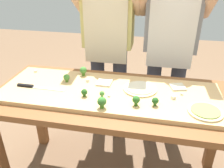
{
  "coord_description": "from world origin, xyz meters",
  "views": [
    {
      "loc": [
        0.23,
        -1.26,
        1.52
      ],
      "look_at": [
        -0.01,
        -0.03,
        0.86
      ],
      "focal_mm": 37.24,
      "sensor_mm": 36.0,
      "label": 1
    }
  ],
  "objects": [
    {
      "name": "broccoli_floret_back_right",
      "position": [
        -0.35,
        0.07,
        0.83
      ],
      "size": [
        0.04,
        0.04,
        0.06
      ],
      "color": "#487A23",
      "rests_on": "cutting_board"
    },
    {
      "name": "broccoli_floret_front_right",
      "position": [
        0.25,
        -0.12,
        0.82
      ],
      "size": [
        0.04,
        0.04,
        0.05
      ],
      "color": "#2C5915",
      "rests_on": "cutting_board"
    },
    {
      "name": "pizza_slice_center",
      "position": [
        0.39,
        0.13,
        0.8
      ],
      "size": [
        0.11,
        0.11,
        0.01
      ],
      "primitive_type": "cube",
      "rotation": [
        0.0,
        0.0,
        0.26
      ],
      "color": "beige",
      "rests_on": "cutting_board"
    },
    {
      "name": "broccoli_floret_center_left",
      "position": [
        -0.17,
        -0.1,
        0.82
      ],
      "size": [
        0.04,
        0.04,
        0.05
      ],
      "color": "#2C5915",
      "rests_on": "cutting_board"
    },
    {
      "name": "pizza_slice_far_right",
      "position": [
        -0.09,
        0.09,
        0.8
      ],
      "size": [
        0.1,
        0.1,
        0.01
      ],
      "primitive_type": "cube",
      "rotation": [
        0.0,
        0.0,
        -0.03
      ],
      "color": "beige",
      "rests_on": "cutting_board"
    },
    {
      "name": "cheese_crumble_b",
      "position": [
        -0.21,
        0.1,
        0.8
      ],
      "size": [
        0.03,
        0.03,
        0.02
      ],
      "primitive_type": "cube",
      "rotation": [
        0.0,
        0.0,
        0.42
      ],
      "color": "silver",
      "rests_on": "cutting_board"
    },
    {
      "name": "prep_table",
      "position": [
        0.0,
        0.0,
        0.65
      ],
      "size": [
        1.59,
        0.69,
        0.77
      ],
      "color": "brown",
      "rests_on": "ground"
    },
    {
      "name": "cutting_board",
      "position": [
        -0.04,
        -0.0,
        0.78
      ],
      "size": [
        1.39,
        0.49,
        0.03
      ],
      "primitive_type": "cube",
      "color": "tan",
      "rests_on": "prep_table"
    },
    {
      "name": "broccoli_floret_center_right",
      "position": [
        -0.27,
        0.18,
        0.83
      ],
      "size": [
        0.05,
        0.05,
        0.07
      ],
      "color": "#487A23",
      "rests_on": "cutting_board"
    },
    {
      "name": "broccoli_floret_front_mid",
      "position": [
        -0.04,
        -0.2,
        0.83
      ],
      "size": [
        0.05,
        0.05,
        0.07
      ],
      "color": "#3F7220",
      "rests_on": "cutting_board"
    },
    {
      "name": "cheese_crumble_d",
      "position": [
        -0.63,
        0.17,
        0.8
      ],
      "size": [
        0.02,
        0.02,
        0.02
      ],
      "primitive_type": "cube",
      "rotation": [
        0.0,
        0.0,
        1.06
      ],
      "color": "silver",
      "rests_on": "cutting_board"
    },
    {
      "name": "cheese_crumble_a",
      "position": [
        0.36,
        -0.02,
        0.8
      ],
      "size": [
        0.03,
        0.03,
        0.02
      ],
      "primitive_type": "cube",
      "rotation": [
        0.0,
        0.0,
        0.59
      ],
      "color": "white",
      "rests_on": "cutting_board"
    },
    {
      "name": "cook_left",
      "position": [
        -0.16,
        0.56,
        1.0
      ],
      "size": [
        0.54,
        0.39,
        1.67
      ],
      "color": "#333847",
      "rests_on": "ground"
    },
    {
      "name": "cheese_crumble_c",
      "position": [
        -0.03,
        -0.07,
        0.8
      ],
      "size": [
        0.02,
        0.02,
        0.01
      ],
      "primitive_type": "cube",
      "rotation": [
        0.0,
        0.0,
        1.17
      ],
      "color": "silver",
      "rests_on": "cutting_board"
    },
    {
      "name": "cheese_crumble_e",
      "position": [
        0.41,
        0.04,
        0.8
      ],
      "size": [
        0.01,
        0.01,
        0.01
      ],
      "primitive_type": "cube",
      "rotation": [
        0.0,
        0.0,
        0.01
      ],
      "color": "silver",
      "rests_on": "cutting_board"
    },
    {
      "name": "cook_right",
      "position": [
        0.33,
        0.56,
        1.0
      ],
      "size": [
        0.54,
        0.39,
        1.67
      ],
      "color": "#333847",
      "rests_on": "ground"
    },
    {
      "name": "broccoli_floret_back_left",
      "position": [
        -0.06,
        -0.09,
        0.82
      ],
      "size": [
        0.03,
        0.03,
        0.04
      ],
      "color": "#487A23",
      "rests_on": "cutting_board"
    },
    {
      "name": "broccoli_floret_front_left",
      "position": [
        0.15,
        -0.14,
        0.83
      ],
      "size": [
        0.04,
        0.04,
        0.06
      ],
      "color": "#366618",
      "rests_on": "cutting_board"
    },
    {
      "name": "chefs_knife",
      "position": [
        -0.53,
        -0.06,
        0.8
      ],
      "size": [
        0.33,
        0.02,
        0.02
      ],
      "color": "#B7BABF",
      "rests_on": "cutting_board"
    },
    {
      "name": "pizza_whole_cheese_artichoke",
      "position": [
        0.15,
        0.05,
        0.8
      ],
      "size": [
        0.21,
        0.21,
        0.02
      ],
      "color": "beige",
      "rests_on": "cutting_board"
    },
    {
      "name": "pizza_whole_pesto_green",
      "position": [
        0.52,
        -0.13,
        0.8
      ],
      "size": [
        0.19,
        0.19,
        0.02
      ],
      "color": "beige",
      "rests_on": "cutting_board"
    }
  ]
}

